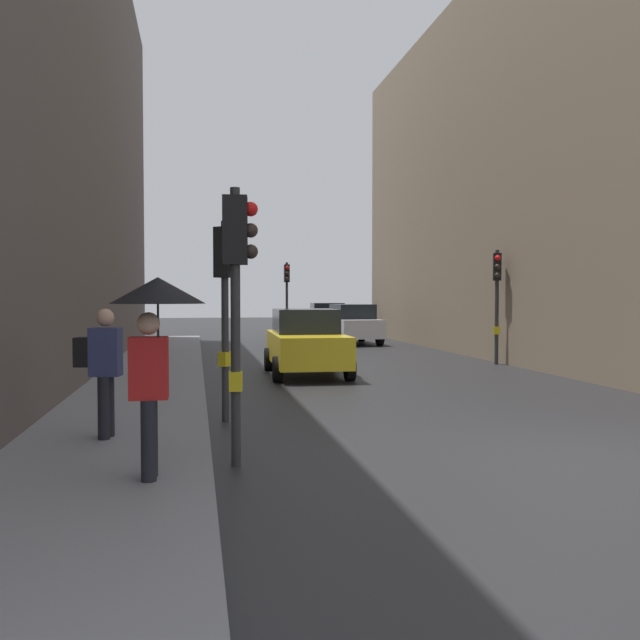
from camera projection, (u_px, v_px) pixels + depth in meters
ground_plane at (575, 459)px, 8.69m from camera, size 120.00×120.00×0.00m
sidewalk_kerb at (139, 397)px, 13.51m from camera, size 2.62×40.00×0.16m
traffic_light_mid_street at (497, 286)px, 20.70m from camera, size 0.33×0.45×3.53m
traffic_light_near_left at (237, 275)px, 8.27m from camera, size 0.44×0.27×3.43m
traffic_light_near_right at (226, 283)px, 11.22m from camera, size 0.43×0.40×3.35m
traffic_light_far_median at (287, 287)px, 31.95m from camera, size 0.25×0.43×3.72m
car_white_compact at (351, 324)px, 29.87m from camera, size 2.19×4.29×1.76m
car_yellow_taxi at (306, 342)px, 17.98m from camera, size 2.11×4.25×1.76m
car_dark_suv at (327, 319)px, 36.10m from camera, size 2.22×4.30×1.76m
pedestrian_with_umbrella at (155, 321)px, 7.11m from camera, size 1.00×1.00×2.14m
pedestrian_with_grey_backpack at (102, 365)px, 9.19m from camera, size 0.64×0.39×1.77m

